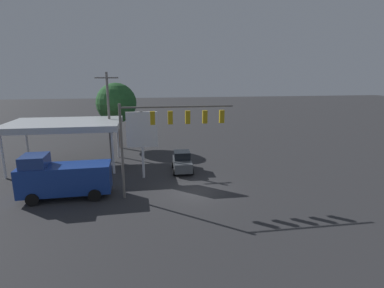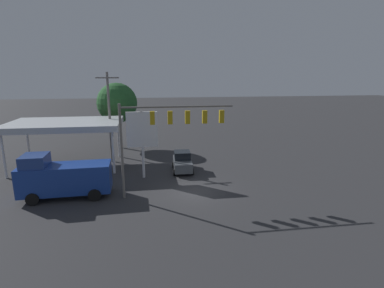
{
  "view_description": "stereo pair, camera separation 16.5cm",
  "coord_description": "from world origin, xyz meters",
  "px_view_note": "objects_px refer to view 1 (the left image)",
  "views": [
    {
      "loc": [
        3.9,
        22.98,
        9.57
      ],
      "look_at": [
        0.0,
        -2.0,
        3.59
      ],
      "focal_mm": 28.0,
      "sensor_mm": 36.0,
      "label": 1
    },
    {
      "loc": [
        3.74,
        23.01,
        9.57
      ],
      "look_at": [
        0.0,
        -2.0,
        3.59
      ],
      "focal_mm": 28.0,
      "sensor_mm": 36.0,
      "label": 2
    }
  ],
  "objects_px": {
    "utility_pole": "(109,116)",
    "street_tree": "(116,103)",
    "hatchback_crossing": "(182,162)",
    "delivery_truck": "(63,177)",
    "price_sign": "(142,132)",
    "traffic_signal_assembly": "(169,125)"
  },
  "relations": [
    {
      "from": "hatchback_crossing",
      "to": "traffic_signal_assembly",
      "type": "bearing_deg",
      "value": -13.92
    },
    {
      "from": "street_tree",
      "to": "traffic_signal_assembly",
      "type": "bearing_deg",
      "value": 107.7
    },
    {
      "from": "price_sign",
      "to": "street_tree",
      "type": "relative_size",
      "value": 0.74
    },
    {
      "from": "traffic_signal_assembly",
      "to": "street_tree",
      "type": "relative_size",
      "value": 1.03
    },
    {
      "from": "traffic_signal_assembly",
      "to": "delivery_truck",
      "type": "bearing_deg",
      "value": -5.25
    },
    {
      "from": "price_sign",
      "to": "street_tree",
      "type": "bearing_deg",
      "value": -75.11
    },
    {
      "from": "price_sign",
      "to": "street_tree",
      "type": "distance_m",
      "value": 12.86
    },
    {
      "from": "delivery_truck",
      "to": "street_tree",
      "type": "xyz_separation_m",
      "value": [
        -2.86,
        -16.13,
        4.19
      ]
    },
    {
      "from": "utility_pole",
      "to": "hatchback_crossing",
      "type": "distance_m",
      "value": 9.56
    },
    {
      "from": "utility_pole",
      "to": "street_tree",
      "type": "distance_m",
      "value": 6.51
    },
    {
      "from": "delivery_truck",
      "to": "price_sign",
      "type": "bearing_deg",
      "value": -150.24
    },
    {
      "from": "traffic_signal_assembly",
      "to": "street_tree",
      "type": "xyz_separation_m",
      "value": [
        5.39,
        -16.89,
        0.14
      ]
    },
    {
      "from": "delivery_truck",
      "to": "street_tree",
      "type": "relative_size",
      "value": 0.81
    },
    {
      "from": "utility_pole",
      "to": "delivery_truck",
      "type": "relative_size",
      "value": 1.42
    },
    {
      "from": "price_sign",
      "to": "street_tree",
      "type": "height_order",
      "value": "street_tree"
    },
    {
      "from": "utility_pole",
      "to": "hatchback_crossing",
      "type": "bearing_deg",
      "value": 148.78
    },
    {
      "from": "utility_pole",
      "to": "price_sign",
      "type": "bearing_deg",
      "value": 120.95
    },
    {
      "from": "utility_pole",
      "to": "street_tree",
      "type": "height_order",
      "value": "utility_pole"
    },
    {
      "from": "delivery_truck",
      "to": "utility_pole",
      "type": "bearing_deg",
      "value": -107.04
    },
    {
      "from": "price_sign",
      "to": "delivery_truck",
      "type": "bearing_deg",
      "value": 31.67
    },
    {
      "from": "hatchback_crossing",
      "to": "delivery_truck",
      "type": "distance_m",
      "value": 11.27
    },
    {
      "from": "traffic_signal_assembly",
      "to": "price_sign",
      "type": "height_order",
      "value": "traffic_signal_assembly"
    }
  ]
}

